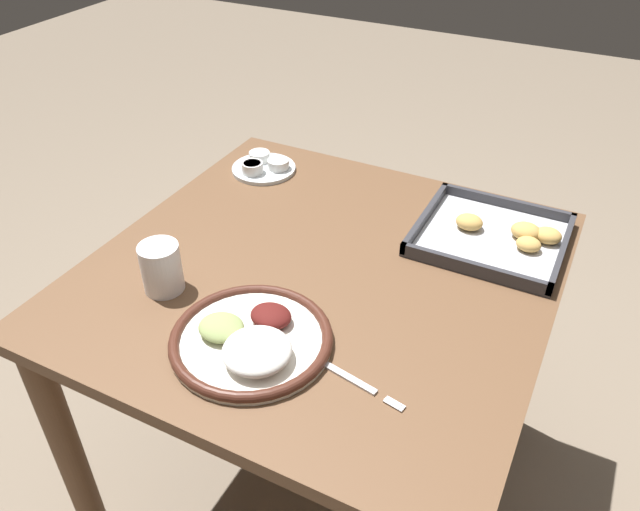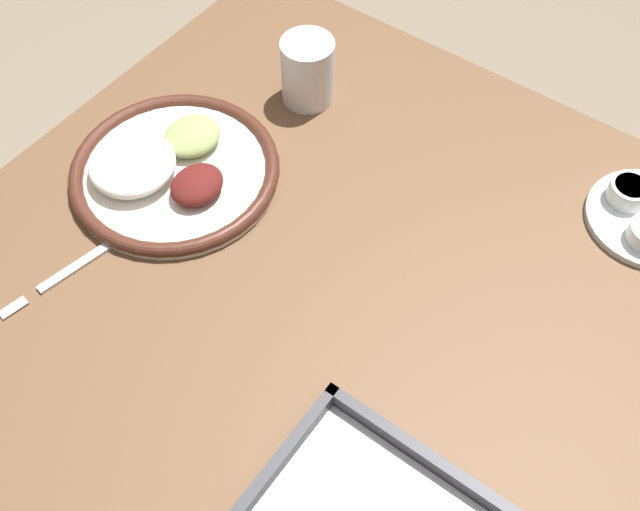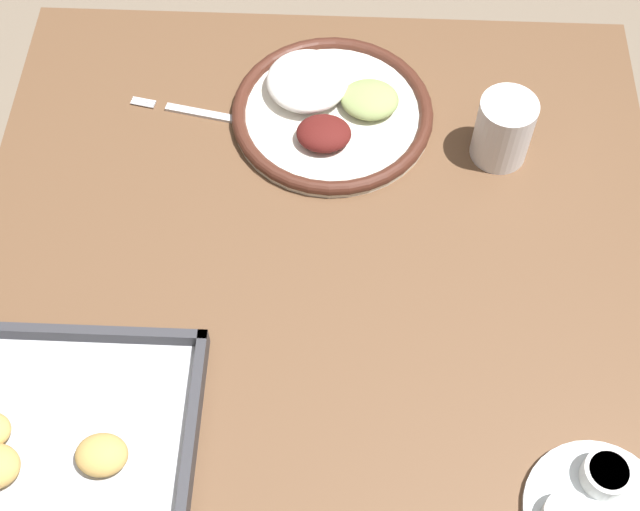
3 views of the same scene
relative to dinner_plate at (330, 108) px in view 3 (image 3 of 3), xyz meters
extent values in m
plane|color=#7A6B59|center=(0.01, 0.26, -0.72)|extent=(8.00, 8.00, 0.00)
cube|color=brown|center=(0.01, 0.26, -0.03)|extent=(0.90, 0.91, 0.03)
cylinder|color=brown|center=(-0.40, -0.15, -0.38)|extent=(0.06, 0.06, 0.68)
cylinder|color=brown|center=(0.41, -0.15, -0.38)|extent=(0.06, 0.06, 0.68)
cylinder|color=white|center=(0.00, 0.00, -0.01)|extent=(0.28, 0.28, 0.01)
torus|color=#472319|center=(0.00, 0.00, 0.00)|extent=(0.29, 0.29, 0.02)
ellipsoid|color=white|center=(0.03, -0.03, 0.02)|extent=(0.12, 0.12, 0.04)
ellipsoid|color=#511614|center=(0.01, 0.06, 0.01)|extent=(0.08, 0.06, 0.03)
ellipsoid|color=#8C9E5B|center=(-0.06, -0.01, 0.01)|extent=(0.08, 0.07, 0.03)
cube|color=silver|center=(0.15, 0.01, -0.01)|extent=(0.17, 0.04, 0.00)
cylinder|color=silver|center=(0.27, -0.02, -0.01)|extent=(0.03, 0.01, 0.00)
cylinder|color=silver|center=(0.27, -0.01, -0.01)|extent=(0.03, 0.01, 0.00)
cylinder|color=silver|center=(0.27, -0.01, -0.01)|extent=(0.03, 0.01, 0.00)
cylinder|color=silver|center=(0.27, -0.01, -0.01)|extent=(0.03, 0.01, 0.00)
cylinder|color=silver|center=(-0.32, 0.52, 0.01)|extent=(0.05, 0.05, 0.03)
cylinder|color=#B22819|center=(-0.32, 0.52, 0.02)|extent=(0.04, 0.04, 0.01)
cube|color=#333338|center=(0.29, 0.51, -0.01)|extent=(0.31, 0.29, 0.01)
cube|color=silver|center=(0.29, 0.51, -0.01)|extent=(0.28, 0.27, 0.00)
cube|color=#333338|center=(0.29, 0.37, 0.00)|extent=(0.31, 0.01, 0.02)
cube|color=#333338|center=(0.14, 0.51, 0.00)|extent=(0.01, 0.29, 0.02)
ellipsoid|color=tan|center=(0.23, 0.52, 0.01)|extent=(0.06, 0.05, 0.03)
cylinder|color=white|center=(-0.24, 0.06, 0.03)|extent=(0.08, 0.08, 0.10)
camera|label=1|loc=(0.46, -0.65, 0.75)|focal=35.00mm
camera|label=2|loc=(0.42, 0.56, 0.77)|focal=42.00mm
camera|label=3|loc=(-0.02, 0.84, 0.96)|focal=50.00mm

